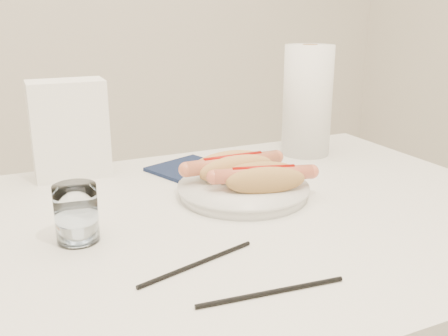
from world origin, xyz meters
name	(u,v)px	position (x,y,z in m)	size (l,w,h in m)	color
table	(210,248)	(0.00, 0.00, 0.69)	(1.20, 0.80, 0.75)	white
plate	(243,192)	(0.10, 0.07, 0.76)	(0.24, 0.24, 0.02)	silver
hotdog_left	(233,167)	(0.10, 0.11, 0.80)	(0.20, 0.08, 0.05)	tan
hotdog_right	(263,178)	(0.12, 0.03, 0.79)	(0.19, 0.11, 0.05)	tan
water_glass	(76,213)	(-0.22, 0.00, 0.80)	(0.07, 0.07, 0.09)	white
chopstick_near	(198,263)	(-0.08, -0.15, 0.75)	(0.01, 0.01, 0.20)	black
chopstick_far	(272,292)	(-0.03, -0.26, 0.75)	(0.01, 0.01, 0.20)	black
napkin_box	(69,129)	(-0.18, 0.33, 0.85)	(0.15, 0.09, 0.21)	white
navy_napkin	(191,169)	(0.06, 0.26, 0.75)	(0.15, 0.15, 0.01)	#111B38
paper_towel_roll	(307,101)	(0.38, 0.27, 0.88)	(0.12, 0.12, 0.26)	white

